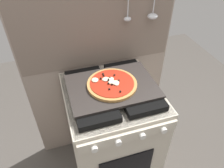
% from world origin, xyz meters
% --- Properties ---
extents(ground_plane, '(4.00, 4.00, 0.00)m').
position_xyz_m(ground_plane, '(0.00, 0.00, 0.00)').
color(ground_plane, '#4C4742').
extents(kitchen_backsplash, '(1.10, 0.09, 1.55)m').
position_xyz_m(kitchen_backsplash, '(0.00, 0.33, 0.79)').
color(kitchen_backsplash, gray).
rests_on(kitchen_backsplash, ground_plane).
extents(stove, '(0.60, 0.64, 0.90)m').
position_xyz_m(stove, '(-0.00, -0.00, 0.45)').
color(stove, beige).
rests_on(stove, ground_plane).
extents(baking_tray, '(0.54, 0.38, 0.02)m').
position_xyz_m(baking_tray, '(0.00, 0.00, 0.91)').
color(baking_tray, '#2D2826').
rests_on(baking_tray, stove).
extents(pizza_left, '(0.31, 0.31, 0.03)m').
position_xyz_m(pizza_left, '(-0.00, 0.00, 0.93)').
color(pizza_left, '#C18947').
rests_on(pizza_left, baking_tray).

